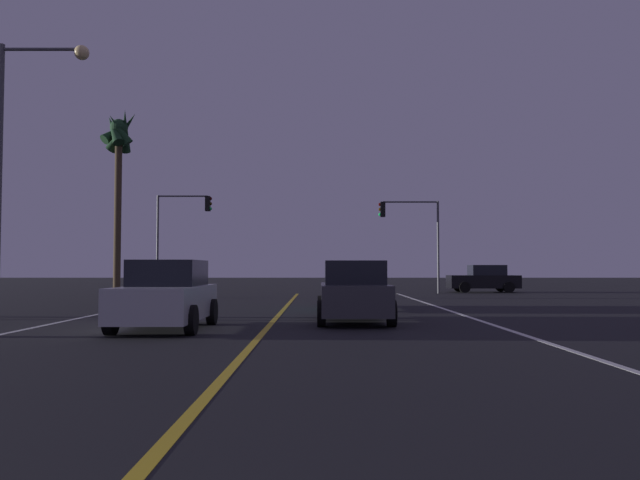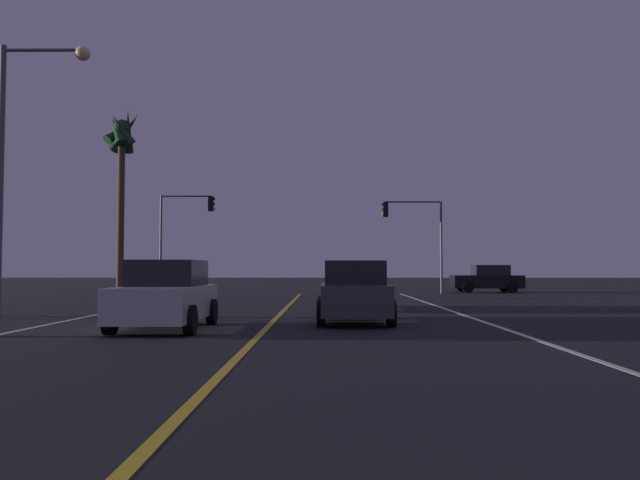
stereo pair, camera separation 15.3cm
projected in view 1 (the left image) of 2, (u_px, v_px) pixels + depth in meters
lane_edge_right at (507, 329)px, 15.58m from camera, size 0.16×42.75×0.01m
lane_edge_left at (32, 328)px, 15.63m from camera, size 0.16×42.75×0.01m
lane_center_divider at (269, 329)px, 15.60m from camera, size 0.16×42.75×0.01m
car_oncoming at (169, 296)px, 15.52m from camera, size 2.02×4.30×1.70m
car_crossing_side at (486, 279)px, 39.32m from camera, size 4.30×2.02×1.70m
car_ahead_far at (353, 287)px, 23.06m from camera, size 2.02×4.30×1.70m
car_lead_same_lane at (356, 293)px, 17.44m from camera, size 2.02×4.30×1.70m
traffic_light_near_right at (412, 224)px, 37.62m from camera, size 3.63×0.36×5.52m
traffic_light_near_left at (185, 221)px, 37.68m from camera, size 3.31×0.36×5.86m
street_lamp_left_mid at (23, 143)px, 18.61m from camera, size 2.69×0.44×8.15m
palm_tree_left_far at (122, 149)px, 32.31m from camera, size 2.13×1.89×9.66m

